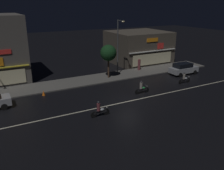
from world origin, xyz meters
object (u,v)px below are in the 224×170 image
at_px(parked_car_near_kerb, 183,68).
at_px(traffic_cone, 44,93).
at_px(motorcycle_following, 142,88).
at_px(motorcycle_lead, 100,110).
at_px(streetlamp_mid, 118,43).
at_px(motorcycle_trailing_far, 184,79).
at_px(pedestrian_on_sidewalk, 139,65).

xyz_separation_m(parked_car_near_kerb, traffic_cone, (-20.12, 1.06, -0.59)).
relative_size(motorcycle_following, traffic_cone, 3.45).
bearing_deg(motorcycle_following, motorcycle_lead, -161.65).
distance_m(parked_car_near_kerb, motorcycle_lead, 18.15).
height_order(motorcycle_lead, traffic_cone, motorcycle_lead).
distance_m(streetlamp_mid, motorcycle_trailing_far, 10.10).
height_order(motorcycle_trailing_far, traffic_cone, motorcycle_trailing_far).
relative_size(pedestrian_on_sidewalk, motorcycle_lead, 0.96).
bearing_deg(motorcycle_lead, streetlamp_mid, -129.41).
bearing_deg(motorcycle_following, traffic_cone, 149.04).
height_order(parked_car_near_kerb, motorcycle_trailing_far, parked_car_near_kerb).
bearing_deg(streetlamp_mid, motorcycle_lead, -127.03).
bearing_deg(motorcycle_lead, parked_car_near_kerb, -160.45).
distance_m(pedestrian_on_sidewalk, motorcycle_lead, 16.78).
relative_size(parked_car_near_kerb, traffic_cone, 7.82).
distance_m(pedestrian_on_sidewalk, traffic_cone, 15.95).
relative_size(pedestrian_on_sidewalk, parked_car_near_kerb, 0.42).
height_order(pedestrian_on_sidewalk, parked_car_near_kerb, pedestrian_on_sidewalk).
bearing_deg(traffic_cone, motorcycle_trailing_far, -13.96).
distance_m(parked_car_near_kerb, motorcycle_trailing_far, 4.34).
relative_size(streetlamp_mid, motorcycle_trailing_far, 4.04).
bearing_deg(parked_car_near_kerb, motorcycle_lead, -158.07).
xyz_separation_m(pedestrian_on_sidewalk, parked_car_near_kerb, (4.60, -4.70, -0.11)).
height_order(motorcycle_lead, motorcycle_trailing_far, same).
bearing_deg(motorcycle_lead, traffic_cone, -69.64).
bearing_deg(motorcycle_following, streetlamp_mid, 74.48).
xyz_separation_m(motorcycle_lead, traffic_cone, (-3.28, 7.84, -0.36)).
bearing_deg(traffic_cone, parked_car_near_kerb, -3.01).
xyz_separation_m(pedestrian_on_sidewalk, motorcycle_lead, (-12.23, -11.48, -0.34)).
bearing_deg(pedestrian_on_sidewalk, motorcycle_lead, -102.49).
bearing_deg(motorcycle_lead, motorcycle_trailing_far, -168.06).
relative_size(motorcycle_trailing_far, traffic_cone, 3.45).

